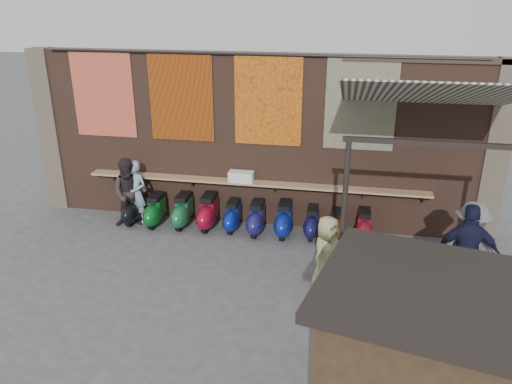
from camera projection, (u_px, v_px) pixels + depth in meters
ground at (231, 276)px, 9.86m from camera, size 70.00×70.00×0.00m
brick_wall at (256, 141)px, 11.57m from camera, size 10.00×0.40×4.00m
pier_left at (53, 130)px, 12.48m from camera, size 0.50×0.50×4.00m
pier_right at (495, 154)px, 10.67m from camera, size 0.50×0.50×4.00m
eating_counter at (254, 183)px, 11.57m from camera, size 8.00×0.32×0.05m
shelf_box at (241, 177)px, 11.54m from camera, size 0.57×0.27×0.25m
tapestry_redgold at (103, 94)px, 11.63m from camera, size 1.50×0.02×2.00m
tapestry_sun at (181, 97)px, 11.30m from camera, size 1.50×0.02×2.00m
tapestry_orange at (268, 101)px, 10.95m from camera, size 1.50×0.02×2.00m
tapestry_multi at (361, 104)px, 10.60m from camera, size 1.50×0.02×2.00m
hang_rail at (255, 55)px, 10.63m from camera, size 9.50×0.06×0.06m
scooter_stool_0 at (133, 208)px, 12.05m from camera, size 0.34×0.76×0.72m
scooter_stool_1 at (155, 210)px, 11.90m from camera, size 0.36×0.79×0.75m
scooter_stool_2 at (183, 211)px, 11.82m from camera, size 0.37×0.82×0.78m
scooter_stool_3 at (208, 212)px, 11.73m from camera, size 0.39×0.86×0.81m
scooter_stool_4 at (233, 216)px, 11.65m from camera, size 0.34×0.75×0.71m
scooter_stool_5 at (256, 218)px, 11.47m from camera, size 0.36×0.79×0.75m
scooter_stool_6 at (284, 220)px, 11.38m from camera, size 0.37×0.82×0.78m
scooter_stool_7 at (312, 223)px, 11.33m from camera, size 0.33×0.73×0.70m
scooter_stool_8 at (336, 226)px, 11.17m from camera, size 0.33×0.73×0.69m
scooter_stool_9 at (364, 226)px, 11.11m from camera, size 0.34×0.76×0.73m
diner_left at (136, 193)px, 11.87m from camera, size 0.65×0.52×1.56m
diner_right at (130, 193)px, 11.71m from camera, size 0.96×0.85×1.67m
shopper_navy at (467, 254)px, 8.78m from camera, size 1.12×0.50×1.87m
shopper_grey at (469, 248)px, 9.05m from camera, size 1.20×0.74×1.80m
shopper_tan at (326, 254)px, 9.16m from camera, size 0.78×0.87×1.49m
stall_roof at (449, 294)px, 4.85m from camera, size 2.86×2.43×0.12m
stall_sign at (445, 309)px, 5.86m from camera, size 1.18×0.30×0.50m
stall_shelf at (435, 368)px, 6.19m from camera, size 1.83×0.50×0.06m
awning_canvas at (433, 94)px, 8.75m from camera, size 3.20×3.28×0.97m
awning_ledger at (425, 60)px, 10.05m from camera, size 3.30×0.08×0.12m
awning_header at (443, 144)px, 7.56m from camera, size 3.00×0.08×0.08m
awning_post_left at (343, 227)px, 8.37m from camera, size 0.09×0.09×3.10m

